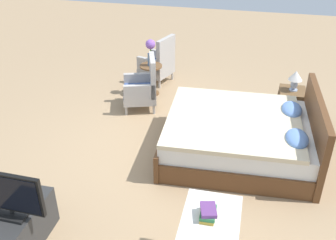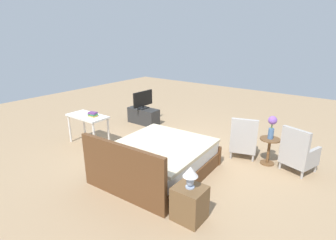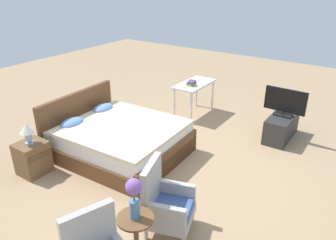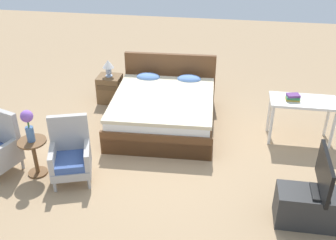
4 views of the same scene
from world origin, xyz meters
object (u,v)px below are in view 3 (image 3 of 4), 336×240
side_table (136,233)px  vanity_desk (194,88)px  nightstand (33,158)px  flower_vase (134,195)px  table_lamp (27,131)px  tv_stand (281,127)px  book_stack (192,83)px  armchair_by_window_right (165,204)px  bed (118,139)px  tv_flatscreen (285,102)px

side_table → vanity_desk: bearing=21.9°
nightstand → flower_vase: bearing=-99.2°
flower_vase → table_lamp: flower_vase is taller
tv_stand → book_stack: (-0.14, 1.92, 0.55)m
nightstand → table_lamp: 0.48m
vanity_desk → book_stack: book_stack is taller
side_table → armchair_by_window_right: bearing=-0.1°
side_table → nightstand: (0.39, 2.43, -0.09)m
flower_vase → table_lamp: 2.46m
tv_stand → vanity_desk: bearing=88.8°
flower_vase → table_lamp: size_ratio=1.45×
tv_stand → side_table: bearing=174.0°
bed → armchair_by_window_right: bed is taller
vanity_desk → table_lamp: bearing=165.6°
armchair_by_window_right → bed: bearing=59.0°
nightstand → vanity_desk: (3.45, -0.88, 0.36)m
flower_vase → vanity_desk: flower_vase is taller
bed → vanity_desk: (2.26, -0.17, 0.32)m
flower_vase → tv_stand: (3.80, -0.40, -0.62)m
table_lamp → tv_flatscreen: tv_flatscreen is taller
table_lamp → book_stack: 3.40m
table_lamp → tv_flatscreen: bearing=-39.7°
armchair_by_window_right → tv_flatscreen: tv_flatscreen is taller
vanity_desk → nightstand: bearing=165.6°
book_stack → bed: bearing=174.5°
tv_stand → book_stack: size_ratio=4.47×
nightstand → book_stack: bearing=-15.6°
side_table → bed: bearing=47.4°
tv_stand → bed: bearing=136.4°
side_table → vanity_desk: size_ratio=0.54×
armchair_by_window_right → side_table: armchair_by_window_right is taller
armchair_by_window_right → vanity_desk: armchair_by_window_right is taller
table_lamp → flower_vase: bearing=-99.1°
tv_flatscreen → vanity_desk: (0.04, 1.95, -0.11)m
bed → armchair_by_window_right: (-1.03, -1.72, 0.08)m
table_lamp → nightstand: bearing=-90.0°
bed → side_table: 2.34m
tv_flatscreen → vanity_desk: 1.95m
armchair_by_window_right → table_lamp: size_ratio=2.79×
nightstand → tv_stand: (3.41, -2.83, -0.03)m
flower_vase → book_stack: size_ratio=2.22×
side_table → nightstand: 2.46m
table_lamp → vanity_desk: table_lamp is taller
tv_stand → vanity_desk: vanity_desk is taller
armchair_by_window_right → tv_stand: armchair_by_window_right is taller
side_table → vanity_desk: vanity_desk is taller
armchair_by_window_right → nightstand: (-0.16, 2.43, -0.11)m
tv_flatscreen → book_stack: (-0.14, 1.92, 0.05)m
tv_flatscreen → vanity_desk: size_ratio=0.73×
side_table → book_stack: (3.67, 1.52, 0.43)m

